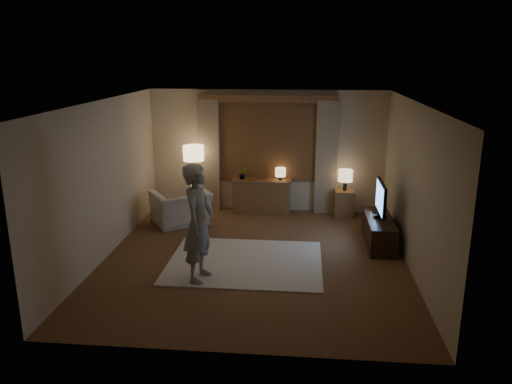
# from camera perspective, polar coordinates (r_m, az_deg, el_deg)

# --- Properties ---
(room) EXTENTS (5.04, 5.54, 2.64)m
(room) POSITION_cam_1_polar(r_m,az_deg,el_deg) (8.49, 0.17, 2.04)
(room) COLOR brown
(room) RESTS_ON ground
(rug) EXTENTS (2.50, 2.00, 0.02)m
(rug) POSITION_cam_1_polar(r_m,az_deg,el_deg) (8.28, -1.25, -8.00)
(rug) COLOR #EEDFC8
(rug) RESTS_ON floor
(sideboard) EXTENTS (1.20, 0.40, 0.70)m
(sideboard) POSITION_cam_1_polar(r_m,az_deg,el_deg) (10.68, 0.63, -0.59)
(sideboard) COLOR brown
(sideboard) RESTS_ON floor
(picture_frame) EXTENTS (0.16, 0.02, 0.20)m
(picture_frame) POSITION_cam_1_polar(r_m,az_deg,el_deg) (10.56, 0.64, 1.76)
(picture_frame) COLOR brown
(picture_frame) RESTS_ON sideboard
(plant) EXTENTS (0.17, 0.13, 0.30)m
(plant) POSITION_cam_1_polar(r_m,az_deg,el_deg) (10.59, -1.52, 2.07)
(plant) COLOR #999999
(plant) RESTS_ON sideboard
(table_lamp_sideboard) EXTENTS (0.22, 0.22, 0.30)m
(table_lamp_sideboard) POSITION_cam_1_polar(r_m,az_deg,el_deg) (10.51, 2.81, 2.22)
(table_lamp_sideboard) COLOR black
(table_lamp_sideboard) RESTS_ON sideboard
(floor_lamp) EXTENTS (0.43, 0.43, 1.48)m
(floor_lamp) POSITION_cam_1_polar(r_m,az_deg,el_deg) (10.48, -7.15, 4.01)
(floor_lamp) COLOR black
(floor_lamp) RESTS_ON floor
(armchair) EXTENTS (1.38, 1.35, 0.68)m
(armchair) POSITION_cam_1_polar(r_m,az_deg,el_deg) (10.08, -8.59, -1.80)
(armchair) COLOR beige
(armchair) RESTS_ON floor
(side_table) EXTENTS (0.40, 0.40, 0.56)m
(side_table) POSITION_cam_1_polar(r_m,az_deg,el_deg) (10.65, 10.03, -1.27)
(side_table) COLOR brown
(side_table) RESTS_ON floor
(table_lamp_side) EXTENTS (0.30, 0.30, 0.44)m
(table_lamp_side) POSITION_cam_1_polar(r_m,az_deg,el_deg) (10.50, 10.18, 1.80)
(table_lamp_side) COLOR black
(table_lamp_side) RESTS_ON side_table
(tv_stand) EXTENTS (0.45, 1.40, 0.50)m
(tv_stand) POSITION_cam_1_polar(r_m,az_deg,el_deg) (9.21, 13.85, -4.37)
(tv_stand) COLOR black
(tv_stand) RESTS_ON floor
(tv) EXTENTS (0.22, 0.90, 0.65)m
(tv) POSITION_cam_1_polar(r_m,az_deg,el_deg) (9.03, 14.09, -0.74)
(tv) COLOR black
(tv) RESTS_ON tv_stand
(person) EXTENTS (0.52, 0.71, 1.78)m
(person) POSITION_cam_1_polar(r_m,az_deg,el_deg) (7.40, -6.58, -3.52)
(person) COLOR #9D9790
(person) RESTS_ON rug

